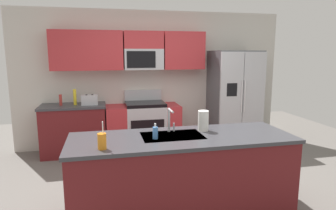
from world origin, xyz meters
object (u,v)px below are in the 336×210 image
Objects in this scene: pepper_mill at (61,100)px; drink_cup_orange at (102,141)px; soap_dispenser at (155,133)px; bottle_yellow at (75,97)px; toaster at (90,100)px; sink_faucet at (170,118)px; paper_towel_roll at (203,121)px; range_oven at (143,126)px; refrigerator at (234,98)px.

drink_cup_orange is (0.70, -2.60, -0.02)m from pepper_mill.
soap_dispenser is at bearing 22.20° from drink_cup_orange.
pepper_mill is 0.25m from bottle_yellow.
toaster is 2.44m from soap_dispenser.
sink_faucet is 0.40m from paper_towel_roll.
range_oven is 4.82× the size of sink_faucet.
range_oven is 2.28m from paper_towel_roll.
toaster is (-2.75, 0.02, 0.07)m from refrigerator.
bottle_yellow is (-3.00, 0.07, 0.11)m from refrigerator.
drink_cup_orange is 1.15× the size of paper_towel_roll.
soap_dispenser is (0.56, 0.23, -0.01)m from drink_cup_orange.
soap_dispenser is (-0.21, -0.23, -0.10)m from sink_faucet.
toaster is at bearing -5.79° from pepper_mill.
drink_cup_orange is at bearing -159.60° from paper_towel_roll.
drink_cup_orange reaches higher than paper_towel_roll.
paper_towel_roll is at bearing -79.04° from range_oven.
drink_cup_orange is at bearing -85.33° from toaster.
drink_cup_orange is (0.21, -2.55, -0.01)m from toaster.
refrigerator reaches higher than pepper_mill.
soap_dispenser is (0.76, -2.32, -0.02)m from toaster.
pepper_mill is (-3.25, 0.07, 0.07)m from refrigerator.
bottle_yellow is 0.99× the size of sink_faucet.
pepper_mill is 0.70× the size of drink_cup_orange.
drink_cup_orange reaches higher than soap_dispenser.
refrigerator is 6.61× the size of toaster.
pepper_mill is 0.68× the size of sink_faucet.
toaster is 1.02× the size of drink_cup_orange.
refrigerator reaches higher than soap_dispenser.
range_oven is 4.86× the size of toaster.
pepper_mill is (-0.49, 0.05, 0.01)m from toaster.
range_oven is at bearing 177.71° from refrigerator.
range_oven is 2.76m from drink_cup_orange.
drink_cup_orange is at bearing -157.80° from soap_dispenser.
paper_towel_roll is at bearing -2.87° from sink_faucet.
bottle_yellow is 1.01× the size of drink_cup_orange.
range_oven is 2.23m from sink_faucet.
bottle_yellow is (-0.25, 0.05, 0.05)m from toaster.
range_oven is at bearing 73.91° from drink_cup_orange.
drink_cup_orange reaches higher than toaster.
range_oven is at bearing 85.34° from soap_dispenser.
paper_towel_roll is at bearing -52.98° from bottle_yellow.
drink_cup_orange is at bearing -106.09° from range_oven.
drink_cup_orange is at bearing -135.22° from refrigerator.
pepper_mill is at bearing 124.48° from sink_faucet.
soap_dispenser is (1.02, -2.37, -0.07)m from bottle_yellow.
soap_dispenser is (-1.99, -2.30, 0.04)m from refrigerator.
pepper_mill is 0.69× the size of bottle_yellow.
sink_faucet is (0.98, -2.09, 0.08)m from toaster.
refrigerator is 10.88× the size of soap_dispenser.
toaster is (-0.96, -0.05, 0.55)m from range_oven.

